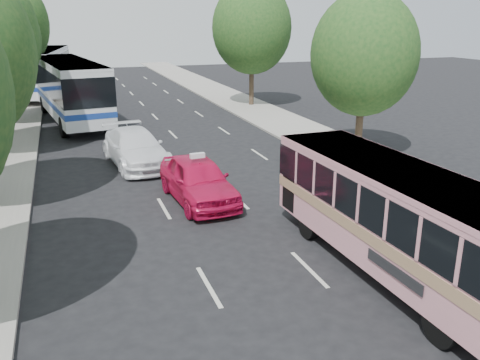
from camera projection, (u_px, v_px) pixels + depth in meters
name	position (u px, v px, depth m)	size (l,w,h in m)	color
ground	(250.00, 245.00, 15.61)	(120.00, 120.00, 0.00)	black
sidewalk_left	(5.00, 131.00, 30.89)	(4.00, 90.00, 0.15)	#9E998E
sidewalk_right	(264.00, 114.00, 36.23)	(4.00, 90.00, 0.12)	#9E998E
tree_left_e	(6.00, 20.00, 37.89)	(6.30, 6.30, 9.82)	#38281E
tree_left_f	(12.00, 25.00, 45.15)	(5.88, 5.88, 9.16)	#38281E
tree_right_near	(367.00, 50.00, 23.91)	(5.10, 5.10, 7.95)	#38281E
tree_right_far	(253.00, 25.00, 38.09)	(6.00, 6.00, 9.35)	#38281E
pink_bus	(394.00, 209.00, 13.45)	(2.62, 9.33, 2.95)	pink
pink_taxi	(198.00, 180.00, 19.11)	(2.01, 4.99, 1.70)	#D11247
white_pickup	(135.00, 148.00, 23.88)	(2.31, 5.68, 1.65)	white
tour_coach_front	(69.00, 85.00, 33.33)	(4.68, 13.62, 4.00)	silver
tour_coach_rear	(44.00, 68.00, 44.04)	(4.74, 13.76, 4.04)	white
taxi_roof_sign	(197.00, 156.00, 18.82)	(0.55, 0.18, 0.18)	silver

